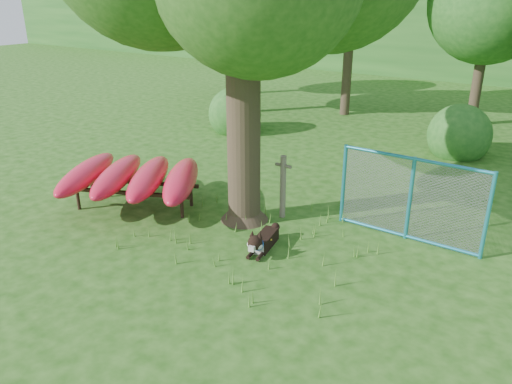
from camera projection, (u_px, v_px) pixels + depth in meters
The scene contains 11 objects.
ground at pixel (208, 263), 8.84m from camera, with size 80.00×80.00×0.00m, color #1B4A0E.
wooden_post at pixel (283, 185), 10.39m from camera, with size 0.37×0.13×1.36m.
kayak_rack at pixel (133, 177), 10.83m from camera, with size 3.96×3.57×0.95m.
husky_dog at pixel (262, 241), 9.20m from camera, with size 0.47×1.18×0.53m.
fence_section at pixel (410, 199), 9.42m from camera, with size 2.84×0.12×2.76m.
wildflower_clump at pixel (269, 240), 9.27m from camera, with size 0.10×0.10×0.21m.
bg_tree_c at pixel (490, 3), 16.46m from camera, with size 4.00×4.00×6.12m.
bg_tree_f at pixel (236, 10), 22.12m from camera, with size 3.60×3.60×5.55m.
shrub_left at pixel (235, 131), 17.20m from camera, with size 1.80×1.80×1.80m, color #225D1E.
shrub_mid at pixel (456, 155), 14.68m from camera, with size 1.80×1.80×1.80m, color #225D1E.
wooded_hillside at pixel (512, 19), 29.14m from camera, with size 80.00×12.00×6.00m, color #225D1E.
Camera 1 is at (5.07, -5.90, 4.46)m, focal length 35.00 mm.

